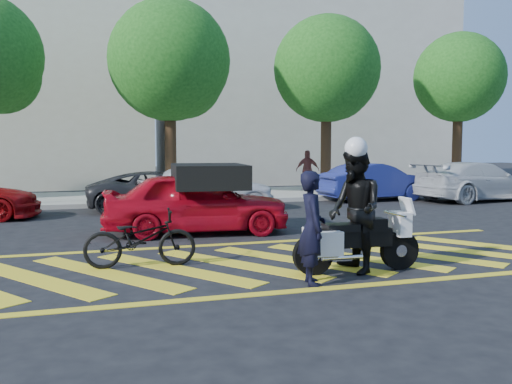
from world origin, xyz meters
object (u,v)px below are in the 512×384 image
object	(u,v)px
parked_mid_left	(160,191)
parked_right	(375,182)
officer_moto	(355,210)
bicycle	(140,239)
officer_bike	(312,228)
police_motorcycle	(355,240)
parked_far_right	(477,181)
parked_mid_right	(205,187)
red_convertible	(196,202)

from	to	relation	value
parked_mid_left	parked_right	world-z (taller)	parked_right
officer_moto	bicycle	bearing A→B (deg)	-111.11
officer_bike	officer_moto	bearing A→B (deg)	-52.12
bicycle	parked_right	distance (m)	12.84
police_motorcycle	parked_far_right	size ratio (longest dim) A/B	0.44
bicycle	police_motorcycle	size ratio (longest dim) A/B	0.85
officer_moto	parked_right	world-z (taller)	officer_moto
parked_mid_right	parked_far_right	world-z (taller)	parked_mid_right
parked_mid_right	officer_moto	bearing A→B (deg)	-177.40
officer_bike	parked_far_right	size ratio (longest dim) A/B	0.34
bicycle	parked_mid_left	size ratio (longest dim) A/B	0.42
parked_right	parked_far_right	world-z (taller)	parked_far_right
police_motorcycle	parked_right	bearing A→B (deg)	61.10
parked_mid_right	parked_mid_left	bearing A→B (deg)	70.46
bicycle	parked_far_right	world-z (taller)	parked_far_right
officer_moto	parked_mid_right	world-z (taller)	officer_moto
officer_moto	parked_mid_right	xyz separation A→B (m)	(-0.57, 8.93, -0.27)
officer_bike	officer_moto	size ratio (longest dim) A/B	0.83
parked_right	parked_mid_left	bearing A→B (deg)	91.94
red_convertible	parked_mid_right	world-z (taller)	parked_mid_right
parked_mid_left	parked_far_right	distance (m)	11.61
officer_moto	parked_far_right	bearing A→B (deg)	134.81
police_motorcycle	red_convertible	size ratio (longest dim) A/B	0.51
bicycle	parked_mid_right	distance (m)	8.00
parked_mid_left	police_motorcycle	bearing A→B (deg)	-162.52
parked_mid_left	parked_mid_right	distance (m)	1.44
officer_bike	parked_right	xyz separation A→B (m)	(7.08, 10.65, -0.15)
parked_mid_left	parked_far_right	size ratio (longest dim) A/B	0.89
parked_mid_left	parked_far_right	bearing A→B (deg)	-86.65
officer_moto	parked_mid_left	world-z (taller)	officer_moto
bicycle	red_convertible	xyz separation A→B (m)	(1.58, 3.20, 0.24)
officer_bike	parked_far_right	world-z (taller)	officer_bike
parked_mid_left	parked_right	distance (m)	8.10
parked_far_right	bicycle	bearing A→B (deg)	112.73
parked_mid_left	officer_bike	bearing A→B (deg)	-168.59
officer_moto	parked_right	distance (m)	11.87
parked_mid_left	parked_mid_right	size ratio (longest dim) A/B	1.03
red_convertible	parked_right	distance (m)	9.59
red_convertible	police_motorcycle	bearing A→B (deg)	-154.64
parked_mid_left	parked_mid_right	bearing A→B (deg)	-102.75
bicycle	red_convertible	distance (m)	3.58
parked_mid_right	parked_far_right	size ratio (longest dim) A/B	0.86
parked_far_right	red_convertible	bearing A→B (deg)	103.35
red_convertible	parked_mid_right	size ratio (longest dim) A/B	0.99
officer_moto	parked_mid_left	distance (m)	9.60
officer_moto	red_convertible	xyz separation A→B (m)	(-1.69, 4.61, -0.28)
red_convertible	parked_mid_right	xyz separation A→B (m)	(1.12, 4.33, 0.00)
police_motorcycle	parked_mid_right	size ratio (longest dim) A/B	0.50
police_motorcycle	officer_moto	size ratio (longest dim) A/B	1.08
red_convertible	parked_right	world-z (taller)	red_convertible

